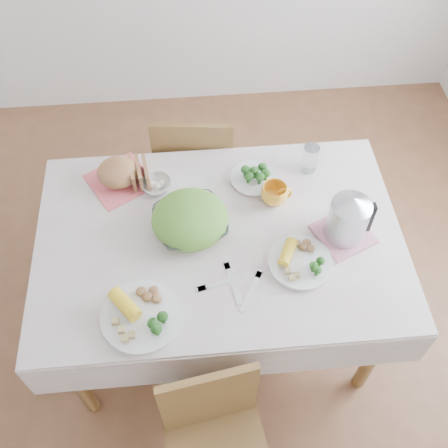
{
  "coord_description": "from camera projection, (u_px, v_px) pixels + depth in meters",
  "views": [
    {
      "loc": [
        -0.09,
        -1.23,
        2.51
      ],
      "look_at": [
        0.02,
        0.02,
        0.82
      ],
      "focal_mm": 42.0,
      "sensor_mm": 36.0,
      "label": 1
    }
  ],
  "objects": [
    {
      "name": "yellow_mug",
      "position": [
        274.0,
        194.0,
        2.22
      ],
      "size": [
        0.12,
        0.12,
        0.09
      ],
      "primitive_type": "imported",
      "rotation": [
        0.0,
        0.0,
        0.02
      ],
      "color": "#FFAC28",
      "rests_on": "tablecloth"
    },
    {
      "name": "floor",
      "position": [
        221.0,
        320.0,
        2.75
      ],
      "size": [
        3.6,
        3.6,
        0.0
      ],
      "primitive_type": "plane",
      "color": "brown",
      "rests_on": "ground"
    },
    {
      "name": "chair_far",
      "position": [
        197.0,
        161.0,
        2.8
      ],
      "size": [
        0.44,
        0.44,
        0.89
      ],
      "primitive_type": "cube",
      "rotation": [
        0.0,
        0.0,
        3.03
      ],
      "color": "brown",
      "rests_on": "floor"
    },
    {
      "name": "salad_bowl",
      "position": [
        190.0,
        223.0,
        2.14
      ],
      "size": [
        0.36,
        0.36,
        0.07
      ],
      "primitive_type": "imported",
      "rotation": [
        0.0,
        0.0,
        0.24
      ],
      "color": "white",
      "rests_on": "tablecloth"
    },
    {
      "name": "tablecloth",
      "position": [
        220.0,
        238.0,
        2.15
      ],
      "size": [
        1.5,
        1.0,
        0.01
      ],
      "primitive_type": "cube",
      "color": "beige",
      "rests_on": "dining_table"
    },
    {
      "name": "dinner_plate_right",
      "position": [
        300.0,
        262.0,
        2.06
      ],
      "size": [
        0.36,
        0.36,
        0.02
      ],
      "primitive_type": "cylinder",
      "rotation": [
        0.0,
        0.0,
        -0.82
      ],
      "color": "white",
      "rests_on": "tablecloth"
    },
    {
      "name": "fork_right",
      "position": [
        251.0,
        291.0,
        1.99
      ],
      "size": [
        0.11,
        0.18,
        0.0
      ],
      "primitive_type": "cube",
      "rotation": [
        0.0,
        0.0,
        -0.49
      ],
      "color": "silver",
      "rests_on": "tablecloth"
    },
    {
      "name": "fork_left",
      "position": [
        233.0,
        283.0,
        2.01
      ],
      "size": [
        0.06,
        0.19,
        0.0
      ],
      "primitive_type": "cube",
      "rotation": [
        0.0,
        0.0,
        0.19
      ],
      "color": "silver",
      "rests_on": "tablecloth"
    },
    {
      "name": "napkin",
      "position": [
        120.0,
        181.0,
        2.32
      ],
      "size": [
        0.34,
        0.34,
        0.0
      ],
      "primitive_type": "cube",
      "rotation": [
        0.0,
        0.0,
        0.53
      ],
      "color": "#ED5F66",
      "rests_on": "tablecloth"
    },
    {
      "name": "glass_tumbler",
      "position": [
        310.0,
        159.0,
        2.31
      ],
      "size": [
        0.08,
        0.08,
        0.13
      ],
      "primitive_type": "cylinder",
      "rotation": [
        0.0,
        0.0,
        0.2
      ],
      "color": "white",
      "rests_on": "tablecloth"
    },
    {
      "name": "dinner_plate_left",
      "position": [
        142.0,
        317.0,
        1.91
      ],
      "size": [
        0.38,
        0.38,
        0.03
      ],
      "primitive_type": "cylinder",
      "rotation": [
        0.0,
        0.0,
        0.31
      ],
      "color": "white",
      "rests_on": "tablecloth"
    },
    {
      "name": "knife",
      "position": [
        223.0,
        282.0,
        2.01
      ],
      "size": [
        0.2,
        0.07,
        0.0
      ],
      "primitive_type": "cube",
      "rotation": [
        0.0,
        0.0,
        1.8
      ],
      "color": "silver",
      "rests_on": "tablecloth"
    },
    {
      "name": "pink_tray",
      "position": [
        343.0,
        234.0,
        2.14
      ],
      "size": [
        0.27,
        0.27,
        0.02
      ],
      "primitive_type": "cube",
      "rotation": [
        0.0,
        0.0,
        0.41
      ],
      "color": "#CA7B8E",
      "rests_on": "tablecloth"
    },
    {
      "name": "dining_table",
      "position": [
        220.0,
        284.0,
        2.45
      ],
      "size": [
        1.4,
        0.9,
        0.75
      ],
      "primitive_type": "cube",
      "color": "brown",
      "rests_on": "floor"
    },
    {
      "name": "electric_kettle",
      "position": [
        348.0,
        217.0,
        2.05
      ],
      "size": [
        0.17,
        0.17,
        0.22
      ],
      "primitive_type": "cylinder",
      "rotation": [
        0.0,
        0.0,
        -0.06
      ],
      "color": "#B2B5BA",
      "rests_on": "pink_tray"
    },
    {
      "name": "broccoli_plate",
      "position": [
        254.0,
        178.0,
        2.32
      ],
      "size": [
        0.27,
        0.27,
        0.02
      ],
      "primitive_type": "cylinder",
      "rotation": [
        0.0,
        0.0,
        -0.34
      ],
      "color": "beige",
      "rests_on": "tablecloth"
    },
    {
      "name": "fruit_bowl",
      "position": [
        157.0,
        185.0,
        2.28
      ],
      "size": [
        0.17,
        0.17,
        0.04
      ],
      "primitive_type": "imported",
      "rotation": [
        0.0,
        0.0,
        -0.35
      ],
      "color": "white",
      "rests_on": "tablecloth"
    },
    {
      "name": "bread_loaf",
      "position": [
        118.0,
        172.0,
        2.28
      ],
      "size": [
        0.22,
        0.22,
        0.11
      ],
      "primitive_type": "ellipsoid",
      "rotation": [
        0.0,
        0.0,
        -0.28
      ],
      "color": "#95613A",
      "rests_on": "napkin"
    }
  ]
}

